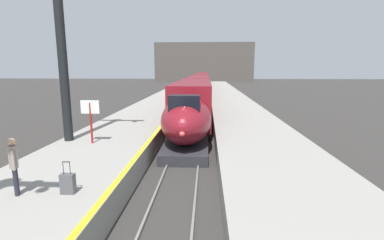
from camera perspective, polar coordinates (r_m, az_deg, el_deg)
The scene contains 11 objects.
platform_left at distance 27.65m, azimuth -7.83°, elevation 1.69°, with size 4.80×110.00×1.05m, color gray.
platform_right at distance 27.31m, azimuth 9.12°, elevation 1.54°, with size 4.80×110.00×1.05m, color gray.
platform_left_safety_stripe at distance 27.23m, azimuth -3.13°, elevation 2.76°, with size 0.20×107.80×0.01m, color yellow.
rail_main_left at distance 30.00m, azimuth -0.62°, elevation 1.57°, with size 0.08×110.00×0.12m, color slate.
rail_main_right at distance 29.95m, azimuth 2.25°, elevation 1.54°, with size 0.08×110.00×0.12m, color slate.
highspeed_train_main at distance 49.20m, azimuth 1.71°, elevation 7.26°, with size 2.92×74.53×3.60m.
station_column_mid at distance 15.48m, azimuth -25.38°, elevation 18.05°, with size 4.00×0.68×9.95m.
passenger_near_edge at distance 9.56m, azimuth -32.50°, elevation -7.22°, with size 0.40×0.49×1.69m.
rolling_suitcase at distance 9.15m, azimuth -23.93°, elevation -11.74°, with size 0.40×0.22×0.98m.
departure_info_board at distance 14.42m, azimuth -19.95°, elevation 1.36°, with size 0.90×0.10×2.12m.
terminus_back_wall at distance 104.12m, azimuth 2.44°, elevation 11.67°, with size 36.00×2.00×14.00m, color #4C4742.
Camera 1 is at (1.13, -2.09, 4.66)m, focal length 26.23 mm.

